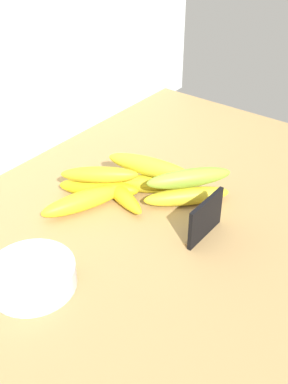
# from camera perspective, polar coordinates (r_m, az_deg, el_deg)

# --- Properties ---
(counter_top) EXTENTS (1.10, 0.76, 0.03)m
(counter_top) POSITION_cam_1_polar(r_m,az_deg,el_deg) (1.01, 2.11, -2.94)
(counter_top) COLOR #AB8652
(counter_top) RESTS_ON ground
(back_wall) EXTENTS (1.30, 0.02, 0.70)m
(back_wall) POSITION_cam_1_polar(r_m,az_deg,el_deg) (1.11, -15.09, 18.88)
(back_wall) COLOR silver
(back_wall) RESTS_ON ground
(chalkboard_sign) EXTENTS (0.11, 0.02, 0.08)m
(chalkboard_sign) POSITION_cam_1_polar(r_m,az_deg,el_deg) (0.92, 7.30, -3.25)
(chalkboard_sign) COLOR black
(chalkboard_sign) RESTS_ON counter_top
(fruit_bowl) EXTENTS (0.15, 0.15, 0.04)m
(fruit_bowl) POSITION_cam_1_polar(r_m,az_deg,el_deg) (0.84, -13.19, -9.74)
(fruit_bowl) COLOR silver
(fruit_bowl) RESTS_ON counter_top
(banana_0) EXTENTS (0.20, 0.11, 0.04)m
(banana_0) POSITION_cam_1_polar(r_m,az_deg,el_deg) (1.00, -7.09, -0.97)
(banana_0) COLOR yellow
(banana_0) RESTS_ON counter_top
(banana_1) EXTENTS (0.10, 0.20, 0.04)m
(banana_1) POSITION_cam_1_polar(r_m,az_deg,el_deg) (1.03, -3.27, 0.25)
(banana_1) COLOR yellow
(banana_1) RESTS_ON counter_top
(banana_2) EXTENTS (0.16, 0.15, 0.04)m
(banana_2) POSITION_cam_1_polar(r_m,az_deg,el_deg) (1.01, 5.10, -0.51)
(banana_2) COLOR yellow
(banana_2) RESTS_ON counter_top
(banana_3) EXTENTS (0.12, 0.17, 0.04)m
(banana_3) POSITION_cam_1_polar(r_m,az_deg,el_deg) (1.04, -5.41, 0.49)
(banana_3) COLOR yellow
(banana_3) RESTS_ON counter_top
(banana_4) EXTENTS (0.14, 0.18, 0.04)m
(banana_4) POSITION_cam_1_polar(r_m,az_deg,el_deg) (1.04, 1.17, 1.01)
(banana_4) COLOR gold
(banana_4) RESTS_ON counter_top
(banana_5) EXTENTS (0.13, 0.15, 0.03)m
(banana_5) POSITION_cam_1_polar(r_m,az_deg,el_deg) (1.01, -5.32, 2.08)
(banana_5) COLOR gold
(banana_5) RESTS_ON banana_3
(banana_6) EXTENTS (0.17, 0.14, 0.04)m
(banana_6) POSITION_cam_1_polar(r_m,az_deg,el_deg) (1.00, 5.40, 1.69)
(banana_6) COLOR #8CB935
(banana_6) RESTS_ON banana_2
(banana_7) EXTENTS (0.08, 0.20, 0.04)m
(banana_7) POSITION_cam_1_polar(r_m,az_deg,el_deg) (1.03, 0.67, 3.06)
(banana_7) COLOR yellow
(banana_7) RESTS_ON banana_4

